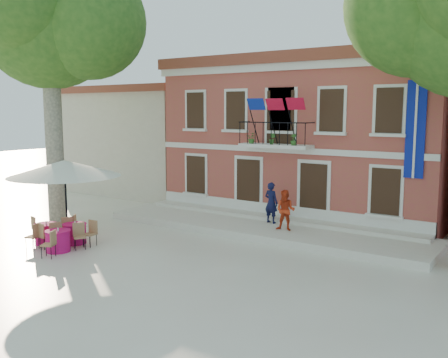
% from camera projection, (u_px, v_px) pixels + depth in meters
% --- Properties ---
extents(ground, '(90.00, 90.00, 0.00)m').
position_uv_depth(ground, '(154.00, 248.00, 18.26)').
color(ground, beige).
rests_on(ground, ground).
extents(main_building, '(13.50, 9.59, 7.50)m').
position_uv_depth(main_building, '(318.00, 135.00, 24.81)').
color(main_building, '#AE3F41').
rests_on(main_building, ground).
extents(neighbor_west, '(9.40, 9.40, 6.40)m').
position_uv_depth(neighbor_west, '(158.00, 138.00, 32.13)').
color(neighbor_west, beige).
rests_on(neighbor_west, ground).
extents(terrace, '(14.00, 3.40, 0.30)m').
position_uv_depth(terrace, '(261.00, 228.00, 20.73)').
color(terrace, silver).
rests_on(terrace, ground).
extents(plane_tree_west, '(6.13, 6.13, 12.04)m').
position_uv_depth(plane_tree_west, '(49.00, 19.00, 21.26)').
color(plane_tree_west, '#A59E84').
rests_on(plane_tree_west, ground).
extents(patio_umbrella, '(4.21, 4.21, 3.13)m').
position_uv_depth(patio_umbrella, '(65.00, 168.00, 18.88)').
color(patio_umbrella, black).
rests_on(patio_umbrella, ground).
extents(pedestrian_navy, '(0.68, 0.49, 1.73)m').
position_uv_depth(pedestrian_navy, '(271.00, 203.00, 20.90)').
color(pedestrian_navy, '#101337').
rests_on(pedestrian_navy, terrace).
extents(pedestrian_orange, '(0.88, 0.74, 1.61)m').
position_uv_depth(pedestrian_orange, '(286.00, 210.00, 19.57)').
color(pedestrian_orange, red).
rests_on(pedestrian_orange, terrace).
extents(cafe_table_0, '(1.80, 1.81, 0.95)m').
position_uv_depth(cafe_table_0, '(46.00, 233.00, 18.80)').
color(cafe_table_0, '#C11274').
rests_on(cafe_table_0, ground).
extents(cafe_table_1, '(1.66, 1.87, 0.95)m').
position_uv_depth(cafe_table_1, '(58.00, 240.00, 17.74)').
color(cafe_table_1, '#C11274').
rests_on(cafe_table_1, ground).
extents(cafe_table_3, '(1.71, 1.86, 0.95)m').
position_uv_depth(cafe_table_3, '(75.00, 233.00, 18.80)').
color(cafe_table_3, '#C11274').
rests_on(cafe_table_3, ground).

